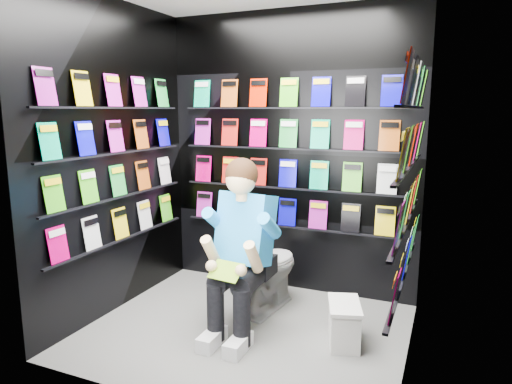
% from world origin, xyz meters
% --- Properties ---
extents(floor, '(2.40, 2.40, 0.00)m').
position_xyz_m(floor, '(0.00, 0.00, 0.00)').
color(floor, slate).
rests_on(floor, ground).
extents(wall_back, '(2.40, 0.04, 2.60)m').
position_xyz_m(wall_back, '(0.00, 1.00, 1.30)').
color(wall_back, black).
rests_on(wall_back, floor).
extents(wall_front, '(2.40, 0.04, 2.60)m').
position_xyz_m(wall_front, '(0.00, -1.00, 1.30)').
color(wall_front, black).
rests_on(wall_front, floor).
extents(wall_left, '(0.04, 2.00, 2.60)m').
position_xyz_m(wall_left, '(-1.20, 0.00, 1.30)').
color(wall_left, black).
rests_on(wall_left, floor).
extents(wall_right, '(0.04, 2.00, 2.60)m').
position_xyz_m(wall_right, '(1.20, 0.00, 1.30)').
color(wall_right, black).
rests_on(wall_right, floor).
extents(comics_back, '(2.10, 0.06, 1.37)m').
position_xyz_m(comics_back, '(0.00, 0.97, 1.31)').
color(comics_back, red).
rests_on(comics_back, wall_back).
extents(comics_left, '(0.06, 1.70, 1.37)m').
position_xyz_m(comics_left, '(-1.17, 0.00, 1.31)').
color(comics_left, red).
rests_on(comics_left, wall_left).
extents(comics_right, '(0.06, 1.70, 1.37)m').
position_xyz_m(comics_right, '(1.17, 0.00, 1.31)').
color(comics_right, red).
rests_on(comics_right, wall_right).
extents(toilet, '(0.52, 0.80, 0.73)m').
position_xyz_m(toilet, '(-0.02, 0.45, 0.37)').
color(toilet, white).
rests_on(toilet, floor).
extents(longbox, '(0.31, 0.42, 0.28)m').
position_xyz_m(longbox, '(0.75, 0.12, 0.14)').
color(longbox, silver).
rests_on(longbox, floor).
extents(longbox_lid, '(0.33, 0.44, 0.03)m').
position_xyz_m(longbox_lid, '(0.75, 0.12, 0.30)').
color(longbox_lid, silver).
rests_on(longbox_lid, longbox).
extents(reader, '(0.66, 0.88, 1.49)m').
position_xyz_m(reader, '(-0.02, 0.07, 0.79)').
color(reader, blue).
rests_on(reader, toilet).
extents(held_comic, '(0.26, 0.17, 0.10)m').
position_xyz_m(held_comic, '(-0.02, -0.28, 0.58)').
color(held_comic, green).
rests_on(held_comic, reader).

